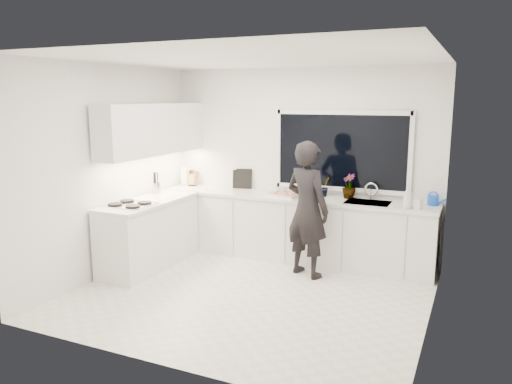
% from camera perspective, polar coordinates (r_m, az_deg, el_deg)
% --- Properties ---
extents(floor, '(4.00, 3.50, 0.02)m').
position_cam_1_polar(floor, '(6.01, -0.76, -11.67)').
color(floor, beige).
rests_on(floor, ground).
extents(wall_back, '(4.00, 0.02, 2.70)m').
position_cam_1_polar(wall_back, '(7.24, 5.14, 3.33)').
color(wall_back, white).
rests_on(wall_back, ground).
extents(wall_left, '(0.02, 3.50, 2.70)m').
position_cam_1_polar(wall_left, '(6.72, -16.51, 2.35)').
color(wall_left, white).
rests_on(wall_left, ground).
extents(wall_right, '(0.02, 3.50, 2.70)m').
position_cam_1_polar(wall_right, '(5.12, 20.01, -0.38)').
color(wall_right, white).
rests_on(wall_right, ground).
extents(ceiling, '(4.00, 3.50, 0.02)m').
position_cam_1_polar(ceiling, '(5.57, -0.84, 15.17)').
color(ceiling, white).
rests_on(ceiling, wall_back).
extents(window, '(1.80, 0.02, 1.00)m').
position_cam_1_polar(window, '(7.01, 9.72, 4.62)').
color(window, black).
rests_on(window, wall_back).
extents(base_cabinets_back, '(3.92, 0.58, 0.88)m').
position_cam_1_polar(base_cabinets_back, '(7.13, 4.19, -4.23)').
color(base_cabinets_back, white).
rests_on(base_cabinets_back, floor).
extents(base_cabinets_left, '(0.58, 1.60, 0.88)m').
position_cam_1_polar(base_cabinets_left, '(6.97, -12.10, -4.81)').
color(base_cabinets_left, white).
rests_on(base_cabinets_left, floor).
extents(countertop_back, '(3.94, 0.62, 0.04)m').
position_cam_1_polar(countertop_back, '(7.02, 4.21, -0.62)').
color(countertop_back, silver).
rests_on(countertop_back, base_cabinets_back).
extents(countertop_left, '(0.62, 1.60, 0.04)m').
position_cam_1_polar(countertop_left, '(6.86, -12.25, -1.11)').
color(countertop_left, silver).
rests_on(countertop_left, base_cabinets_left).
extents(upper_cabinets, '(0.34, 2.10, 0.70)m').
position_cam_1_polar(upper_cabinets, '(7.08, -11.65, 7.05)').
color(upper_cabinets, white).
rests_on(upper_cabinets, wall_left).
extents(sink, '(0.58, 0.42, 0.14)m').
position_cam_1_polar(sink, '(6.75, 12.63, -1.57)').
color(sink, silver).
rests_on(sink, countertop_back).
extents(faucet, '(0.03, 0.03, 0.22)m').
position_cam_1_polar(faucet, '(6.92, 13.03, 0.06)').
color(faucet, silver).
rests_on(faucet, countertop_back).
extents(stovetop, '(0.56, 0.48, 0.03)m').
position_cam_1_polar(stovetop, '(6.59, -14.21, -1.36)').
color(stovetop, black).
rests_on(stovetop, countertop_left).
extents(person, '(0.75, 0.63, 1.75)m').
position_cam_1_polar(person, '(6.40, 5.87, -1.98)').
color(person, black).
rests_on(person, floor).
extents(pizza_tray, '(0.55, 0.47, 0.03)m').
position_cam_1_polar(pizza_tray, '(7.03, 3.45, -0.31)').
color(pizza_tray, silver).
rests_on(pizza_tray, countertop_back).
extents(pizza, '(0.50, 0.41, 0.01)m').
position_cam_1_polar(pizza, '(7.02, 3.45, -0.17)').
color(pizza, red).
rests_on(pizza, pizza_tray).
extents(watering_can, '(0.17, 0.17, 0.13)m').
position_cam_1_polar(watering_can, '(6.78, 19.58, -0.90)').
color(watering_can, blue).
rests_on(watering_can, countertop_back).
extents(paper_towel_roll, '(0.14, 0.14, 0.26)m').
position_cam_1_polar(paper_towel_roll, '(7.90, -8.18, 1.69)').
color(paper_towel_roll, white).
rests_on(paper_towel_roll, countertop_back).
extents(knife_block, '(0.14, 0.12, 0.22)m').
position_cam_1_polar(knife_block, '(7.87, -7.19, 1.53)').
color(knife_block, olive).
rests_on(knife_block, countertop_back).
extents(utensil_crock, '(0.13, 0.13, 0.16)m').
position_cam_1_polar(utensil_crock, '(7.30, -11.32, 0.44)').
color(utensil_crock, '#AFAEB3').
rests_on(utensil_crock, countertop_left).
extents(picture_frame_large, '(0.21, 0.09, 0.28)m').
position_cam_1_polar(picture_frame_large, '(7.58, -1.85, 1.49)').
color(picture_frame_large, black).
rests_on(picture_frame_large, countertop_back).
extents(picture_frame_small, '(0.25, 0.07, 0.30)m').
position_cam_1_polar(picture_frame_small, '(7.55, -1.41, 1.53)').
color(picture_frame_small, black).
rests_on(picture_frame_small, countertop_back).
extents(herb_plants, '(0.85, 0.27, 0.34)m').
position_cam_1_polar(herb_plants, '(6.98, 9.05, 0.68)').
color(herb_plants, '#26662D').
rests_on(herb_plants, countertop_back).
extents(soap_bottles, '(0.26, 0.14, 0.29)m').
position_cam_1_polar(soap_bottles, '(6.49, 17.25, -0.66)').
color(soap_bottles, '#D8BF66').
rests_on(soap_bottles, countertop_back).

